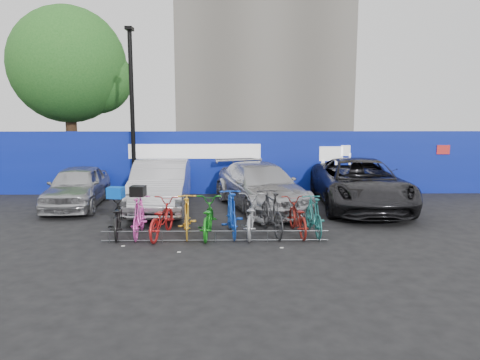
{
  "coord_description": "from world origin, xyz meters",
  "views": [
    {
      "loc": [
        0.44,
        -11.79,
        3.3
      ],
      "look_at": [
        0.66,
        2.0,
        1.15
      ],
      "focal_mm": 35.0,
      "sensor_mm": 36.0,
      "label": 1
    }
  ],
  "objects_px": {
    "lamppost": "(132,108)",
    "bike_7": "(271,213)",
    "bike_4": "(207,218)",
    "bike_2": "(161,218)",
    "bike_3": "(187,216)",
    "car_0": "(77,187)",
    "car_2": "(261,186)",
    "bike_0": "(117,217)",
    "bike_9": "(314,215)",
    "tree": "(74,68)",
    "bike_8": "(297,217)",
    "bike_5": "(232,213)",
    "bike_6": "(250,216)",
    "car_1": "(161,185)",
    "car_3": "(360,184)",
    "bike_1": "(139,216)",
    "bike_rack": "(215,236)"
  },
  "relations": [
    {
      "from": "car_2",
      "to": "bike_2",
      "type": "bearing_deg",
      "value": -146.03
    },
    {
      "from": "bike_0",
      "to": "lamppost",
      "type": "bearing_deg",
      "value": -93.91
    },
    {
      "from": "bike_4",
      "to": "bike_9",
      "type": "bearing_deg",
      "value": -175.54
    },
    {
      "from": "bike_2",
      "to": "car_1",
      "type": "bearing_deg",
      "value": -72.51
    },
    {
      "from": "car_0",
      "to": "car_2",
      "type": "height_order",
      "value": "car_2"
    },
    {
      "from": "car_2",
      "to": "bike_0",
      "type": "distance_m",
      "value": 5.1
    },
    {
      "from": "bike_0",
      "to": "bike_1",
      "type": "height_order",
      "value": "bike_1"
    },
    {
      "from": "tree",
      "to": "bike_3",
      "type": "bearing_deg",
      "value": -59.04
    },
    {
      "from": "tree",
      "to": "bike_8",
      "type": "height_order",
      "value": "tree"
    },
    {
      "from": "tree",
      "to": "lamppost",
      "type": "xyz_separation_m",
      "value": [
        3.57,
        -4.66,
        -1.8
      ]
    },
    {
      "from": "car_1",
      "to": "bike_0",
      "type": "xyz_separation_m",
      "value": [
        -0.67,
        -3.14,
        -0.31
      ]
    },
    {
      "from": "bike_3",
      "to": "bike_8",
      "type": "xyz_separation_m",
      "value": [
        2.86,
        0.08,
        -0.06
      ]
    },
    {
      "from": "car_1",
      "to": "car_2",
      "type": "xyz_separation_m",
      "value": [
        3.25,
        0.11,
        -0.07
      ]
    },
    {
      "from": "lamppost",
      "to": "bike_7",
      "type": "relative_size",
      "value": 3.12
    },
    {
      "from": "bike_0",
      "to": "bike_3",
      "type": "bearing_deg",
      "value": 167.3
    },
    {
      "from": "car_2",
      "to": "bike_5",
      "type": "xyz_separation_m",
      "value": [
        -0.95,
        -3.24,
        -0.15
      ]
    },
    {
      "from": "bike_2",
      "to": "bike_5",
      "type": "relative_size",
      "value": 0.96
    },
    {
      "from": "bike_4",
      "to": "bike_8",
      "type": "xyz_separation_m",
      "value": [
        2.33,
        0.13,
        -0.02
      ]
    },
    {
      "from": "bike_rack",
      "to": "bike_8",
      "type": "relative_size",
      "value": 3.11
    },
    {
      "from": "car_2",
      "to": "bike_3",
      "type": "height_order",
      "value": "car_2"
    },
    {
      "from": "car_0",
      "to": "bike_0",
      "type": "relative_size",
      "value": 2.16
    },
    {
      "from": "car_0",
      "to": "bike_5",
      "type": "xyz_separation_m",
      "value": [
        5.14,
        -3.53,
        -0.11
      ]
    },
    {
      "from": "lamppost",
      "to": "bike_3",
      "type": "xyz_separation_m",
      "value": [
        2.46,
        -5.4,
        -2.74
      ]
    },
    {
      "from": "tree",
      "to": "bike_5",
      "type": "height_order",
      "value": "tree"
    },
    {
      "from": "lamppost",
      "to": "bike_9",
      "type": "height_order",
      "value": "lamppost"
    },
    {
      "from": "tree",
      "to": "lamppost",
      "type": "relative_size",
      "value": 1.28
    },
    {
      "from": "bike_rack",
      "to": "bike_0",
      "type": "height_order",
      "value": "bike_0"
    },
    {
      "from": "car_3",
      "to": "bike_7",
      "type": "bearing_deg",
      "value": -131.49
    },
    {
      "from": "bike_7",
      "to": "lamppost",
      "type": "bearing_deg",
      "value": -60.98
    },
    {
      "from": "car_0",
      "to": "bike_2",
      "type": "bearing_deg",
      "value": -51.67
    },
    {
      "from": "tree",
      "to": "bike_8",
      "type": "xyz_separation_m",
      "value": [
        8.89,
        -9.97,
        -4.6
      ]
    },
    {
      "from": "bike_4",
      "to": "bike_7",
      "type": "xyz_separation_m",
      "value": [
        1.66,
        0.13,
        0.1
      ]
    },
    {
      "from": "bike_1",
      "to": "bike_6",
      "type": "distance_m",
      "value": 2.88
    },
    {
      "from": "bike_2",
      "to": "car_0",
      "type": "bearing_deg",
      "value": -39.08
    },
    {
      "from": "bike_7",
      "to": "bike_9",
      "type": "relative_size",
      "value": 1.15
    },
    {
      "from": "car_3",
      "to": "car_1",
      "type": "bearing_deg",
      "value": -175.75
    },
    {
      "from": "car_1",
      "to": "bike_7",
      "type": "distance_m",
      "value": 4.58
    },
    {
      "from": "bike_2",
      "to": "bike_7",
      "type": "bearing_deg",
      "value": -167.52
    },
    {
      "from": "lamppost",
      "to": "bike_7",
      "type": "height_order",
      "value": "lamppost"
    },
    {
      "from": "bike_9",
      "to": "bike_1",
      "type": "bearing_deg",
      "value": -2.76
    },
    {
      "from": "bike_rack",
      "to": "car_0",
      "type": "distance_m",
      "value": 6.34
    },
    {
      "from": "car_3",
      "to": "car_2",
      "type": "bearing_deg",
      "value": -175.74
    },
    {
      "from": "car_2",
      "to": "bike_4",
      "type": "bearing_deg",
      "value": -132.17
    },
    {
      "from": "lamppost",
      "to": "bike_5",
      "type": "relative_size",
      "value": 3.14
    },
    {
      "from": "car_3",
      "to": "bike_8",
      "type": "height_order",
      "value": "car_3"
    },
    {
      "from": "bike_rack",
      "to": "bike_5",
      "type": "height_order",
      "value": "bike_5"
    },
    {
      "from": "bike_3",
      "to": "bike_6",
      "type": "distance_m",
      "value": 1.64
    },
    {
      "from": "bike_5",
      "to": "bike_9",
      "type": "bearing_deg",
      "value": 173.87
    },
    {
      "from": "bike_0",
      "to": "bike_9",
      "type": "bearing_deg",
      "value": 169.2
    },
    {
      "from": "car_0",
      "to": "bike_7",
      "type": "distance_m",
      "value": 7.1
    }
  ]
}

